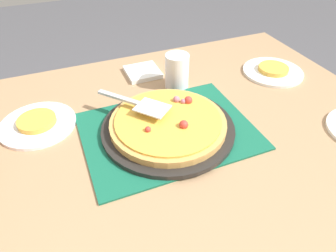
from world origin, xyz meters
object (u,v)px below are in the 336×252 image
Objects in this scene: pizza_server at (138,103)px; plate_near_left at (38,124)px; pizza_pan at (168,128)px; pizza at (168,122)px; served_slice_right at (273,69)px; plate_far_right at (273,72)px; served_slice_left at (37,121)px; cup_corner at (177,71)px; napkin_stack at (143,72)px.

plate_near_left is at bearing 161.54° from pizza_server.
plate_near_left is (-0.35, 0.17, -0.01)m from pizza_pan.
pizza reaches higher than served_slice_right.
plate_far_right is 2.00× the size of served_slice_left.
served_slice_right is 0.92× the size of cup_corner.
napkin_stack reaches higher than plate_far_right.
pizza_pan is at bearing -119.31° from cup_corner.
served_slice_left is 0.92× the size of napkin_stack.
plate_near_left is 0.84m from served_slice_right.
cup_corner is at bearing 60.77° from pizza.
plate_far_right is at bearing 18.63° from pizza_pan.
pizza_pan is 0.11m from pizza_server.
served_slice_left is at bearing -174.50° from cup_corner.
served_slice_left reaches higher than plate_near_left.
served_slice_left is (-0.35, 0.17, -0.02)m from pizza.
plate_far_right is 1.83× the size of cup_corner.
pizza_pan is 3.17× the size of napkin_stack.
plate_near_left is 1.08× the size of pizza_server.
pizza_server is at bearing 130.84° from pizza.
cup_corner is at bearing 5.50° from plate_near_left.
pizza is 2.75× the size of napkin_stack.
served_slice_left is 0.84m from served_slice_right.
pizza is at bearing -119.23° from cup_corner.
napkin_stack is at bearing 158.75° from plate_far_right.
pizza is 0.34m from napkin_stack.
pizza_server is at bearing -110.65° from napkin_stack.
served_slice_right is (0.49, 0.17, -0.02)m from pizza.
plate_near_left is 1.83× the size of napkin_stack.
served_slice_left and served_slice_right have the same top height.
pizza is 0.25m from cup_corner.
pizza_pan is at bearing -96.31° from napkin_stack.
pizza is at bearing -161.41° from plate_far_right.
pizza is 3.00× the size of served_slice_left.
plate_near_left is 1.83× the size of cup_corner.
pizza_server reaches higher than plate_near_left.
plate_near_left is 0.30m from pizza_server.
pizza_pan is at bearing -161.37° from served_slice_right.
napkin_stack is (-0.45, 0.18, 0.00)m from plate_far_right.
served_slice_right is at bearing 18.59° from pizza.
served_slice_left is 1.00× the size of served_slice_right.
pizza_pan is at bearing -49.76° from pizza_server.
napkin_stack is (-0.08, 0.13, -0.05)m from cup_corner.
cup_corner is at bearing 37.23° from pizza_server.
cup_corner is 0.16m from napkin_stack.
cup_corner reaches higher than pizza_pan.
served_slice_right is 0.92× the size of napkin_stack.
plate_far_right is 0.01m from served_slice_right.
pizza_pan is 1.87× the size of pizza_server.
pizza is at bearing -25.90° from served_slice_left.
served_slice_right is at bearing -0.21° from served_slice_left.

